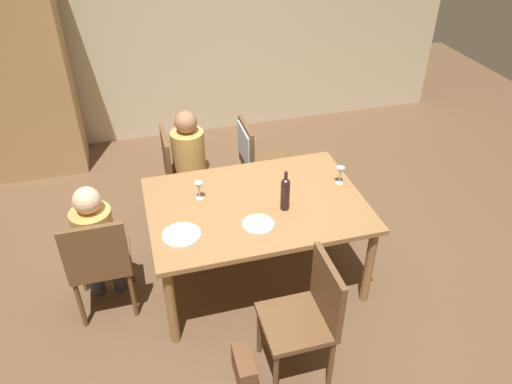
{
  "coord_description": "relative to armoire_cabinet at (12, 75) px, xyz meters",
  "views": [
    {
      "loc": [
        -0.82,
        -2.95,
        2.98
      ],
      "look_at": [
        0.0,
        0.0,
        0.85
      ],
      "focal_mm": 34.6,
      "sensor_mm": 36.0,
      "label": 1
    }
  ],
  "objects": [
    {
      "name": "rear_room_partition",
      "position": [
        1.93,
        0.45,
        0.25
      ],
      "size": [
        6.4,
        0.12,
        2.7
      ],
      "primitive_type": "cube",
      "color": "beige",
      "rests_on": "ground_plane"
    },
    {
      "name": "armoire_cabinet",
      "position": [
        0.0,
        0.0,
        0.0
      ],
      "size": [
        1.18,
        0.62,
        2.18
      ],
      "color": "#A87F51",
      "rests_on": "ground_plane"
    },
    {
      "name": "ground_plane",
      "position": [
        1.93,
        -2.33,
        -1.1
      ],
      "size": [
        10.0,
        10.0,
        0.0
      ],
      "primitive_type": "plane",
      "color": "brown"
    },
    {
      "name": "dinner_plate_host",
      "position": [
        1.87,
        -2.6,
        -0.34
      ],
      "size": [
        0.24,
        0.24,
        0.01
      ],
      "primitive_type": "cylinder",
      "color": "silver",
      "rests_on": "dining_table"
    },
    {
      "name": "dinner_plate_guest_left",
      "position": [
        1.32,
        -2.57,
        -0.34
      ],
      "size": [
        0.27,
        0.27,
        0.01
      ],
      "primitive_type": "cylinder",
      "color": "white",
      "rests_on": "dining_table"
    },
    {
      "name": "wine_glass_near_left",
      "position": [
        1.52,
        -2.16,
        -0.24
      ],
      "size": [
        0.07,
        0.07,
        0.15
      ],
      "color": "silver",
      "rests_on": "dining_table"
    },
    {
      "name": "wine_bottle_tall_green",
      "position": [
        2.12,
        -2.46,
        -0.2
      ],
      "size": [
        0.07,
        0.07,
        0.33
      ],
      "color": "black",
      "rests_on": "dining_table"
    },
    {
      "name": "chair_left_end",
      "position": [
        0.72,
        -2.42,
        -0.56
      ],
      "size": [
        0.44,
        0.44,
        0.92
      ],
      "color": "brown",
      "rests_on": "ground_plane"
    },
    {
      "name": "chair_far_right",
      "position": [
        2.18,
        -1.37,
        -0.5
      ],
      "size": [
        0.46,
        0.44,
        0.92
      ],
      "rotation": [
        0.0,
        0.0,
        -1.57
      ],
      "color": "brown",
      "rests_on": "ground_plane"
    },
    {
      "name": "dining_table",
      "position": [
        1.93,
        -2.33,
        -0.43
      ],
      "size": [
        1.66,
        1.16,
        0.75
      ],
      "color": "olive",
      "rests_on": "ground_plane"
    },
    {
      "name": "wine_glass_centre",
      "position": [
        2.65,
        -2.25,
        -0.24
      ],
      "size": [
        0.07,
        0.07,
        0.15
      ],
      "color": "silver",
      "rests_on": "dining_table"
    },
    {
      "name": "person_woman_host",
      "position": [
        0.72,
        -2.31,
        -0.46
      ],
      "size": [
        0.29,
        0.34,
        1.1
      ],
      "color": "#33333D",
      "rests_on": "ground_plane"
    },
    {
      "name": "handbag",
      "position": [
        1.58,
        -3.29,
        -0.99
      ],
      "size": [
        0.12,
        0.28,
        0.22
      ],
      "primitive_type": "cube",
      "rotation": [
        0.0,
        0.0,
        1.55
      ],
      "color": "brown",
      "rests_on": "ground_plane"
    },
    {
      "name": "person_man_bearded",
      "position": [
        1.58,
        -1.37,
        -0.45
      ],
      "size": [
        0.35,
        0.3,
        1.12
      ],
      "rotation": [
        0.0,
        0.0,
        -1.57
      ],
      "color": "#33333D",
      "rests_on": "ground_plane"
    },
    {
      "name": "chair_near",
      "position": [
        2.02,
        -3.29,
        -0.56
      ],
      "size": [
        0.44,
        0.44,
        0.92
      ],
      "rotation": [
        0.0,
        0.0,
        1.57
      ],
      "color": "brown",
      "rests_on": "ground_plane"
    },
    {
      "name": "chair_far_left",
      "position": [
        1.47,
        -1.37,
        -0.56
      ],
      "size": [
        0.44,
        0.44,
        0.92
      ],
      "rotation": [
        0.0,
        0.0,
        -1.57
      ],
      "color": "brown",
      "rests_on": "ground_plane"
    }
  ]
}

